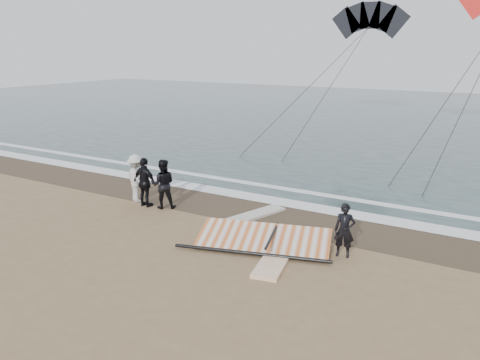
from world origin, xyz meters
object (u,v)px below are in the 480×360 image
Objects in this scene: sail_rig at (263,239)px; board_white at (276,258)px; man_main at (344,230)px; board_cream at (256,215)px.

board_white is at bearing -43.71° from sail_rig.
man_main is 0.62× the size of board_white.
man_main reaches higher than board_white.
man_main reaches higher than board_cream.
man_main is 2.49m from sail_rig.
board_white is 1.11m from sail_rig.
man_main is 0.66× the size of board_cream.
sail_rig is (1.42, -2.19, 0.15)m from board_cream.
board_white is at bearing -154.02° from man_main.
man_main is 2.13m from board_white.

